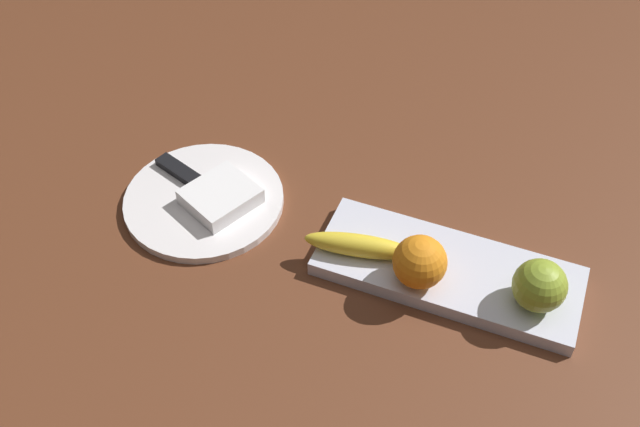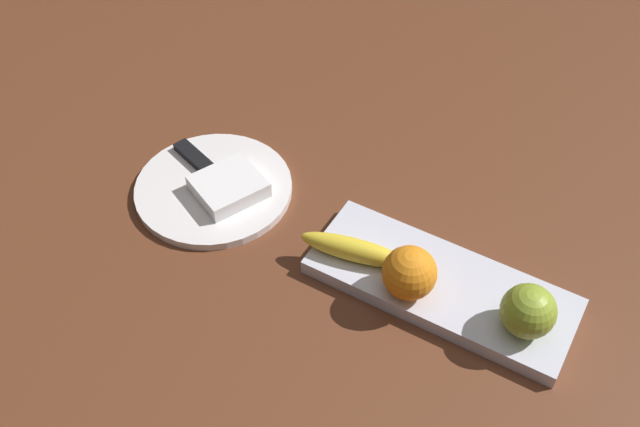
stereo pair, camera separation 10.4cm
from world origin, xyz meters
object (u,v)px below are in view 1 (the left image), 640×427
(orange_near_apple, at_px, (420,262))
(dinner_plate, at_px, (204,200))
(apple, at_px, (540,286))
(knife, at_px, (187,176))
(fruit_tray, at_px, (447,271))
(banana, at_px, (359,246))
(folded_napkin, at_px, (221,196))

(orange_near_apple, relative_size, dinner_plate, 0.30)
(apple, bearing_deg, dinner_plate, 178.03)
(orange_near_apple, height_order, dinner_plate, orange_near_apple)
(orange_near_apple, relative_size, knife, 0.41)
(fruit_tray, xyz_separation_m, dinner_plate, (-0.39, 0.00, -0.00))
(fruit_tray, bearing_deg, dinner_plate, 180.00)
(knife, bearing_deg, apple, 14.00)
(banana, xyz_separation_m, folded_napkin, (-0.23, 0.02, -0.01))
(apple, xyz_separation_m, dinner_plate, (-0.51, 0.02, -0.05))
(banana, relative_size, folded_napkin, 1.57)
(fruit_tray, xyz_separation_m, orange_near_apple, (-0.03, -0.04, 0.05))
(dinner_plate, bearing_deg, orange_near_apple, -6.22)
(fruit_tray, height_order, orange_near_apple, orange_near_apple)
(knife, bearing_deg, banana, 8.99)
(orange_near_apple, bearing_deg, folded_napkin, 173.19)
(dinner_plate, bearing_deg, banana, -5.40)
(fruit_tray, xyz_separation_m, banana, (-0.12, -0.02, 0.03))
(fruit_tray, bearing_deg, folded_napkin, -180.00)
(fruit_tray, distance_m, banana, 0.13)
(apple, distance_m, folded_napkin, 0.48)
(banana, xyz_separation_m, orange_near_apple, (0.09, -0.01, 0.02))
(orange_near_apple, distance_m, knife, 0.40)
(apple, xyz_separation_m, banana, (-0.25, -0.01, -0.02))
(orange_near_apple, xyz_separation_m, knife, (-0.39, 0.07, -0.04))
(orange_near_apple, bearing_deg, knife, 170.63)
(banana, relative_size, dinner_plate, 0.63)
(fruit_tray, height_order, knife, knife)
(fruit_tray, distance_m, apple, 0.13)
(dinner_plate, relative_size, folded_napkin, 2.48)
(apple, height_order, folded_napkin, apple)
(apple, xyz_separation_m, orange_near_apple, (-0.16, -0.02, 0.00))
(banana, bearing_deg, knife, -20.80)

